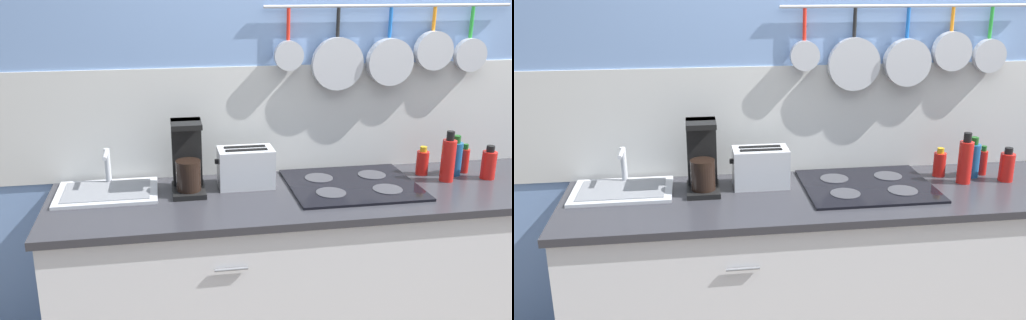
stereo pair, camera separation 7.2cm
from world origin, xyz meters
The scene contains 12 objects.
wall_back centered at (0.00, 0.37, 1.27)m, with size 7.20×0.14×2.60m.
cabinet_base centered at (0.00, 0.00, 0.42)m, with size 3.08×0.64×0.85m.
countertop centered at (0.00, 0.00, 0.87)m, with size 3.12×0.66×0.03m.
sink_basin centered at (-1.29, 0.15, 0.90)m, with size 0.46×0.33×0.18m.
coffee_maker centered at (-0.91, 0.13, 1.02)m, with size 0.15×0.21×0.34m.
toaster centered at (-0.64, 0.15, 0.98)m, with size 0.28×0.16×0.19m.
cooktop centered at (-0.13, 0.06, 0.89)m, with size 0.61×0.52×0.01m.
bottle_cooking_wine centered at (0.28, 0.16, 0.95)m, with size 0.06×0.06×0.15m.
bottle_hot_sauce centered at (0.35, 0.05, 0.99)m, with size 0.07×0.07×0.25m.
bottle_vinegar centered at (0.44, 0.13, 0.97)m, with size 0.07×0.07×0.21m.
bottle_sesame_oil centered at (0.51, 0.16, 0.95)m, with size 0.04×0.04×0.15m.
bottle_olive_oil centered at (0.58, 0.05, 0.96)m, with size 0.07×0.07×0.17m.
Camera 1 is at (-1.02, -2.41, 1.84)m, focal length 40.00 mm.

